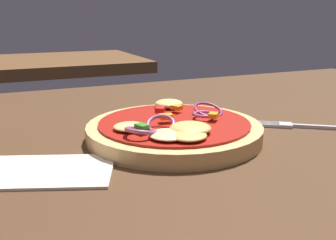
{
  "coord_description": "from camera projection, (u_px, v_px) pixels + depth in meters",
  "views": [
    {
      "loc": [
        -0.25,
        -0.42,
        0.2
      ],
      "look_at": [
        -0.04,
        0.04,
        0.06
      ],
      "focal_mm": 41.33,
      "sensor_mm": 36.0,
      "label": 1
    }
  ],
  "objects": [
    {
      "name": "background_table",
      "position": [
        52.0,
        64.0,
        1.4
      ],
      "size": [
        0.63,
        0.47,
        0.04
      ],
      "color": "brown",
      "rests_on": "ground"
    },
    {
      "name": "pizza",
      "position": [
        174.0,
        130.0,
        0.5
      ],
      "size": [
        0.23,
        0.23,
        0.04
      ],
      "color": "tan",
      "rests_on": "dining_table"
    },
    {
      "name": "napkin",
      "position": [
        47.0,
        171.0,
        0.4
      ],
      "size": [
        0.16,
        0.13,
        0.0
      ],
      "color": "silver",
      "rests_on": "dining_table"
    },
    {
      "name": "fork",
      "position": [
        306.0,
        126.0,
        0.55
      ],
      "size": [
        0.14,
        0.11,
        0.01
      ],
      "color": "silver",
      "rests_on": "dining_table"
    },
    {
      "name": "dining_table",
      "position": [
        211.0,
        153.0,
        0.51
      ],
      "size": [
        1.33,
        0.87,
        0.04
      ],
      "color": "#4C301C",
      "rests_on": "ground"
    }
  ]
}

